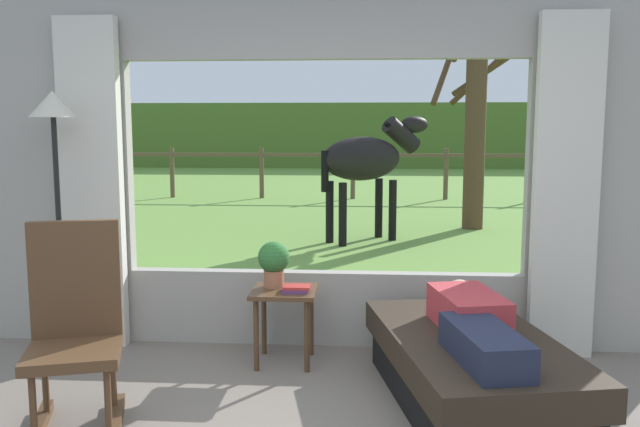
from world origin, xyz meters
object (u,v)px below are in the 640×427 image
Objects in this scene: rocking_chair at (75,328)px; side_table at (284,303)px; book_stack at (296,289)px; horse at (367,160)px; floor_lamp_left at (55,144)px; pasture_tree at (474,131)px; potted_plant at (274,261)px; reclining_person at (473,321)px; recliner_sofa at (470,369)px.

rocking_chair reaches higher than side_table.
horse reaches higher than book_stack.
pasture_tree is at bearing 58.27° from floor_lamp_left.
rocking_chair is 1.45m from potted_plant.
potted_plant is at bearing 142.58° from book_stack.
floor_lamp_left reaches higher than reclining_person.
recliner_sofa is 6.94m from pasture_tree.
floor_lamp_left is at bearing 101.16° from rocking_chair.
reclining_person is at bearing -14.19° from floor_lamp_left.
rocking_chair is (-2.19, -0.41, 0.33)m from recliner_sofa.
floor_lamp_left is 0.59× the size of pasture_tree.
recliner_sofa is at bearing 78.22° from reclining_person.
recliner_sofa is 2.25m from rocking_chair.
floor_lamp_left is (-1.66, 0.08, 0.97)m from book_stack.
horse is at bearing 82.45° from potted_plant.
reclining_person is 1.47m from potted_plant.
book_stack is (-1.09, 0.56, 0.32)m from recliner_sofa.
rocking_chair is 3.50× the size of potted_plant.
pasture_tree is (1.64, 1.28, 0.38)m from horse.
horse is (-0.62, 5.46, 0.94)m from recliner_sofa.
book_stack is at bearing -37.42° from potted_plant.
potted_plant is (-1.25, 0.74, 0.18)m from reclining_person.
potted_plant is at bearing 32.85° from rocking_chair.
potted_plant is 6.51m from pasture_tree.
recliner_sofa is 5.57m from horse.
rocking_chair is 0.65× the size of horse.
book_stack is at bearing -108.81° from pasture_tree.
potted_plant is at bearing -43.60° from horse.
recliner_sofa is 1.65× the size of rocking_chair.
floor_lamp_left reaches higher than rocking_chair.
reclining_person is 1.25m from book_stack.
potted_plant is (0.93, 1.10, 0.16)m from rocking_chair.
pasture_tree reaches higher than floor_lamp_left.
reclining_person is at bearing -29.43° from book_stack.
pasture_tree is at bearing 70.27° from side_table.
side_table is 1.63× the size of potted_plant.
rocking_chair is at bearing -134.15° from side_table.
floor_lamp_left is 1.08× the size of horse.
floor_lamp_left is at bearing 154.03° from reclining_person.
rocking_chair is at bearing 177.64° from reclining_person.
recliner_sofa is at bearing -98.59° from pasture_tree.
reclining_person reaches higher than book_stack.
recliner_sofa is 0.31m from reclining_person.
potted_plant is (-1.25, 0.69, 0.48)m from recliner_sofa.
floor_lamp_left reaches higher than book_stack.
floor_lamp_left is at bearing 154.99° from recliner_sofa.
recliner_sofa is 0.58× the size of pasture_tree.
rocking_chair is (-2.19, -0.36, 0.02)m from reclining_person.
reclining_person is at bearing -29.62° from horse.
side_table is 0.30× the size of horse.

